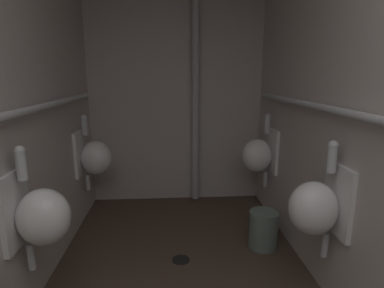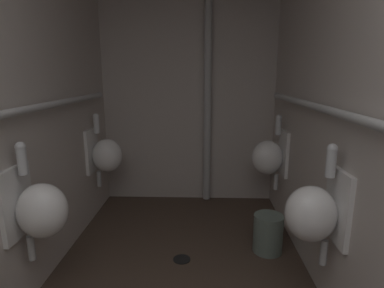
{
  "view_description": "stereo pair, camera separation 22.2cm",
  "coord_description": "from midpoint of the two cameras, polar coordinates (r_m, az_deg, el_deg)",
  "views": [
    {
      "loc": [
        -0.06,
        0.07,
        1.46
      ],
      "look_at": [
        0.09,
        2.23,
        0.98
      ],
      "focal_mm": 29.14,
      "sensor_mm": 36.0,
      "label": 1
    },
    {
      "loc": [
        0.16,
        0.07,
        1.46
      ],
      "look_at": [
        0.09,
        2.23,
        0.98
      ],
      "focal_mm": 29.14,
      "sensor_mm": 36.0,
      "label": 2
    }
  ],
  "objects": [
    {
      "name": "wall_back",
      "position": [
        3.57,
        -4.77,
        9.8
      ],
      "size": [
        2.06,
        0.06,
        2.57
      ],
      "primitive_type": "cube",
      "color": "beige",
      "rests_on": "ground"
    },
    {
      "name": "urinal_right_mid",
      "position": [
        2.05,
        18.98,
        -10.85
      ],
      "size": [
        0.32,
        0.3,
        0.76
      ],
      "color": "white"
    },
    {
      "name": "supply_pipe_left",
      "position": [
        1.99,
        -32.76,
        4.52
      ],
      "size": [
        0.06,
        3.02,
        0.06
      ],
      "color": "#B2B2B2"
    },
    {
      "name": "urinal_left_mid",
      "position": [
        2.08,
        -28.96,
        -11.48
      ],
      "size": [
        0.32,
        0.3,
        0.76
      ],
      "color": "white"
    },
    {
      "name": "floor_drain",
      "position": [
        2.68,
        -4.54,
        -20.41
      ],
      "size": [
        0.14,
        0.14,
        0.01
      ],
      "primitive_type": "cylinder",
      "color": "black",
      "rests_on": "ground"
    },
    {
      "name": "standpipe_back_wall",
      "position": [
        3.46,
        -1.22,
        9.76
      ],
      "size": [
        0.08,
        0.08,
        2.52
      ],
      "primitive_type": "cylinder",
      "color": "#B2B2B2",
      "rests_on": "ground"
    },
    {
      "name": "waste_bin",
      "position": [
        2.8,
        10.66,
        -15.2
      ],
      "size": [
        0.24,
        0.24,
        0.32
      ],
      "primitive_type": "cylinder",
      "color": "slate",
      "rests_on": "ground"
    },
    {
      "name": "urinal_right_far",
      "position": [
        3.18,
        10.28,
        -1.95
      ],
      "size": [
        0.32,
        0.3,
        0.76
      ],
      "color": "white"
    },
    {
      "name": "wall_right",
      "position": [
        1.99,
        24.87,
        6.37
      ],
      "size": [
        0.06,
        3.72,
        2.57
      ],
      "primitive_type": "cube",
      "color": "beige",
      "rests_on": "ground"
    },
    {
      "name": "supply_pipe_right",
      "position": [
        1.94,
        22.49,
        5.43
      ],
      "size": [
        0.06,
        2.97,
        0.06
      ],
      "color": "#B2B2B2"
    },
    {
      "name": "urinal_left_far",
      "position": [
        3.23,
        -19.43,
        -2.26
      ],
      "size": [
        0.32,
        0.3,
        0.76
      ],
      "color": "white"
    }
  ]
}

